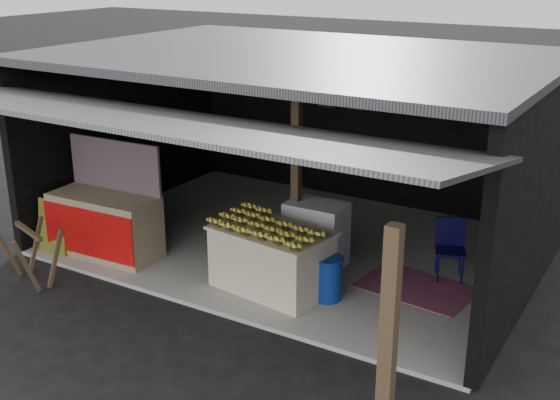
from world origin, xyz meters
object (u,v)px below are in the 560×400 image
Objects in this scene: plastic_chair at (450,243)px; banana_table at (272,259)px; white_crate at (316,234)px; water_barrel at (328,279)px; neighbor_stall at (106,222)px; sawhorse at (31,249)px.

banana_table is at bearing -162.41° from plastic_chair.
plastic_chair is (1.93, 1.60, 0.07)m from banana_table.
water_barrel is at bearing -54.38° from white_crate.
white_crate is (0.12, 1.01, 0.04)m from banana_table.
water_barrel is (3.53, 0.41, -0.23)m from neighbor_stall.
white_crate reaches higher than sawhorse.
sawhorse is 4.12m from water_barrel.
sawhorse is at bearing -105.49° from neighbor_stall.
banana_table reaches higher than water_barrel.
plastic_chair is at bearing 18.96° from neighbor_stall.
neighbor_stall is at bearing 95.57° from sawhorse.
neighbor_stall is at bearing 179.85° from plastic_chair.
sawhorse is (-3.01, -1.46, 0.02)m from banana_table.
plastic_chair is at bearing 52.15° from water_barrel.
white_crate is 0.55× the size of neighbor_stall.
water_barrel is at bearing 16.33° from banana_table.
neighbor_stall is 1.21m from sawhorse.
water_barrel is (0.78, 0.13, -0.15)m from banana_table.
white_crate is at bearing 90.19° from banana_table.
plastic_chair is (1.14, 1.47, 0.23)m from water_barrel.
sawhorse is 1.04× the size of plastic_chair.
white_crate is 1.09× the size of plastic_chair.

